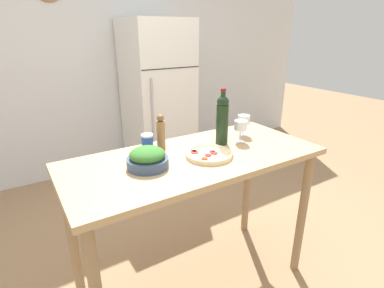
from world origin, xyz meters
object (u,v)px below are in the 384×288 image
object	(u,v)px
refrigerator	(158,99)
wine_bottle	(222,119)
wine_glass_near	(241,126)
wine_glass_far	(244,120)
salt_canister	(147,143)
pepper_mill	(161,133)
salad_bowl	(148,158)
homemade_pizza	(209,154)

from	to	relation	value
refrigerator	wine_bottle	distance (m)	1.77
wine_glass_near	wine_glass_far	xyz separation A→B (m)	(0.10, 0.09, 0.00)
salt_canister	wine_glass_far	bearing A→B (deg)	-5.08
pepper_mill	wine_glass_near	bearing A→B (deg)	-18.42
wine_bottle	pepper_mill	size ratio (longest dim) A/B	1.65
wine_bottle	salad_bowl	distance (m)	0.56
wine_glass_far	salt_canister	size ratio (longest dim) A/B	1.26
homemade_pizza	pepper_mill	bearing A→B (deg)	124.23
wine_bottle	pepper_mill	world-z (taller)	wine_bottle
refrigerator	wine_glass_near	distance (m)	1.78
wine_bottle	wine_glass_far	distance (m)	0.24
refrigerator	homemade_pizza	bearing A→B (deg)	-107.15
refrigerator	wine_glass_near	xyz separation A→B (m)	(-0.26, -1.75, 0.18)
salad_bowl	refrigerator	bearing A→B (deg)	62.78
refrigerator	salt_canister	size ratio (longest dim) A/B	15.65
refrigerator	pepper_mill	size ratio (longest dim) A/B	8.19
pepper_mill	salad_bowl	distance (m)	0.28
wine_bottle	salt_canister	xyz separation A→B (m)	(-0.46, 0.12, -0.11)
pepper_mill	salad_bowl	bearing A→B (deg)	-131.57
wine_glass_near	salad_bowl	world-z (taller)	wine_glass_near
pepper_mill	wine_glass_far	bearing A→B (deg)	-7.05
refrigerator	salt_canister	world-z (taller)	refrigerator
wine_glass_near	refrigerator	bearing A→B (deg)	81.56
refrigerator	wine_glass_far	world-z (taller)	refrigerator
homemade_pizza	wine_bottle	bearing A→B (deg)	34.18
wine_glass_near	pepper_mill	bearing A→B (deg)	161.58
wine_bottle	salt_canister	bearing A→B (deg)	165.72
refrigerator	salad_bowl	world-z (taller)	refrigerator
wine_glass_far	salad_bowl	distance (m)	0.78
refrigerator	salad_bowl	distance (m)	2.02
refrigerator	salad_bowl	xyz separation A→B (m)	(-0.92, -1.79, 0.12)
wine_glass_near	homemade_pizza	xyz separation A→B (m)	(-0.31, -0.09, -0.09)
wine_glass_far	salt_canister	distance (m)	0.68
salad_bowl	salt_canister	bearing A→B (deg)	66.18
refrigerator	homemade_pizza	distance (m)	1.93
salt_canister	homemade_pizza	bearing A→B (deg)	-42.09
refrigerator	salad_bowl	bearing A→B (deg)	-117.22
wine_glass_near	wine_glass_far	world-z (taller)	same
homemade_pizza	salt_canister	xyz separation A→B (m)	(-0.27, 0.24, 0.04)
pepper_mill	refrigerator	bearing A→B (deg)	64.97
wine_bottle	salad_bowl	size ratio (longest dim) A/B	1.60
refrigerator	wine_glass_far	bearing A→B (deg)	-95.39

